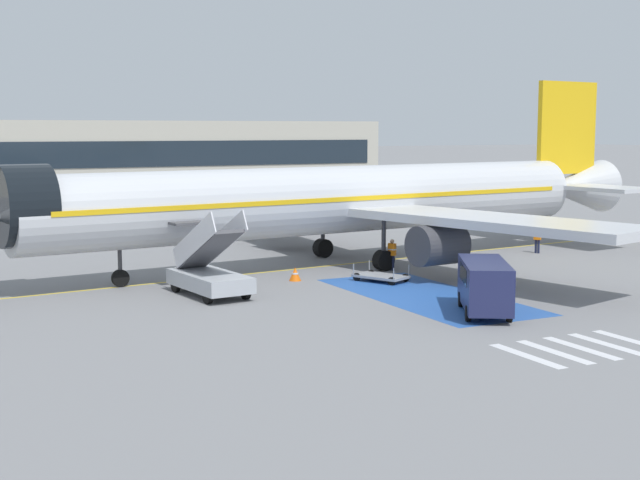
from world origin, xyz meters
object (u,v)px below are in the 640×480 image
baggage_cart (381,276)px  traffic_cone_0 (295,274)px  ground_crew_1 (392,253)px  ground_crew_0 (537,237)px  airliner (337,200)px  service_van_1 (485,283)px  terminal_building (38,158)px  fuel_tanker (276,199)px  boarding_stairs_forward (209,274)px

baggage_cart → traffic_cone_0: 4.31m
ground_crew_1 → traffic_cone_0: size_ratio=2.48×
baggage_cart → ground_crew_0: size_ratio=1.75×
baggage_cart → ground_crew_1: ground_crew_1 is taller
ground_crew_0 → ground_crew_1: size_ratio=1.01×
airliner → ground_crew_1: size_ratio=26.05×
service_van_1 → terminal_building: terminal_building is taller
traffic_cone_0 → service_van_1: bearing=-71.9°
fuel_tanker → service_van_1: bearing=-94.1°
service_van_1 → ground_crew_1: (2.49, 11.44, -0.33)m
boarding_stairs_forward → ground_crew_1: bearing=5.8°
boarding_stairs_forward → ground_crew_1: (11.25, 2.51, -0.02)m
airliner → traffic_cone_0: bearing=123.7°
ground_crew_0 → ground_crew_1: (-11.47, -1.79, -0.01)m
terminal_building → baggage_cart: bearing=-85.6°
boarding_stairs_forward → baggage_cart: boarding_stairs_forward is taller
fuel_tanker → service_van_1: fuel_tanker is taller
service_van_1 → traffic_cone_0: 11.43m
boarding_stairs_forward → terminal_building: (3.60, 69.03, 3.27)m
ground_crew_0 → airliner: bearing=52.3°
baggage_cart → ground_crew_0: ground_crew_0 is taller
ground_crew_0 → traffic_cone_0: (-17.51, -2.40, -0.64)m
terminal_building → boarding_stairs_forward: bearing=-93.0°
airliner → baggage_cart: bearing=167.8°
boarding_stairs_forward → ground_crew_0: (22.71, 4.29, -0.01)m
baggage_cart → ground_crew_1: size_ratio=1.77×
fuel_tanker → ground_crew_0: size_ratio=5.05×
airliner → ground_crew_1: 4.41m
airliner → terminal_building: (-5.92, 63.47, 0.62)m
airliner → boarding_stairs_forward: (-9.52, -5.56, -2.65)m
ground_crew_1 → fuel_tanker: bearing=-32.7°
fuel_tanker → service_van_1: 38.91m
boarding_stairs_forward → ground_crew_0: 23.11m
service_van_1 → fuel_tanker: bearing=-71.1°
baggage_cart → airliner: bearing=58.9°
airliner → boarding_stairs_forward: 11.34m
boarding_stairs_forward → service_van_1: (8.75, -8.94, 0.31)m
airliner → service_van_1: (-0.77, -14.50, -2.35)m
traffic_cone_0 → fuel_tanker: bearing=68.0°
airliner → baggage_cart: (-0.55, -5.77, -3.39)m
fuel_tanker → service_van_1: size_ratio=1.73×
boarding_stairs_forward → baggage_cart: 9.00m
fuel_tanker → traffic_cone_0: 29.54m
airliner → terminal_building: 63.75m
boarding_stairs_forward → baggage_cart: size_ratio=1.81×
baggage_cart → traffic_cone_0: bearing=125.2°
fuel_tanker → airliner: bearing=-98.9°
boarding_stairs_forward → service_van_1: 12.51m
fuel_tanker → ground_crew_1: (-5.01, -26.74, -0.81)m
terminal_building → service_van_1: bearing=-86.2°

